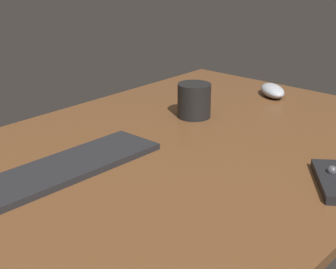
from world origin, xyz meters
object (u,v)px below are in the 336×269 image
Objects in this scene: media_remote at (334,181)px; coffee_mug at (194,100)px; computer_mouse at (272,91)px; keyboard at (62,169)px.

media_remote is 46.29cm from coffee_mug.
coffee_mug is (-29.26, 5.48, 2.62)cm from computer_mouse.
coffee_mug reaches higher than computer_mouse.
keyboard is 43.65cm from coffee_mug.
keyboard is 4.98× the size of coffee_mug.
computer_mouse is 0.68× the size of media_remote.
media_remote is (-43.04, -38.58, -0.83)cm from computer_mouse.
computer_mouse is (72.72, -3.78, 1.07)cm from keyboard.
coffee_mug is at bearing 119.31° from computer_mouse.
media_remote is 1.92× the size of coffee_mug.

